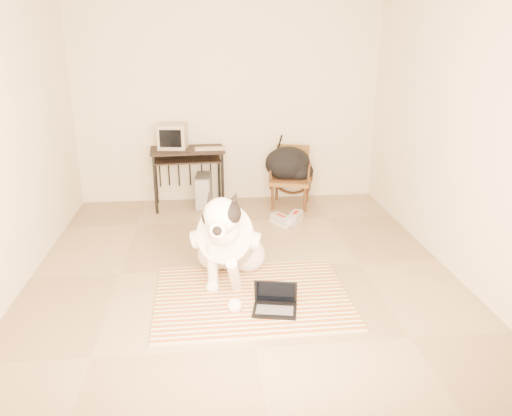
{
  "coord_description": "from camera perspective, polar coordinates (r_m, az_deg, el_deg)",
  "views": [
    {
      "loc": [
        -0.32,
        -4.41,
        2.16
      ],
      "look_at": [
        0.11,
        -0.27,
        0.72
      ],
      "focal_mm": 35.0,
      "sensor_mm": 36.0,
      "label": 1
    }
  ],
  "objects": [
    {
      "name": "floor",
      "position": [
        4.92,
        -1.61,
        -6.91
      ],
      "size": [
        4.5,
        4.5,
        0.0
      ],
      "primitive_type": "plane",
      "color": "#957D5B",
      "rests_on": "ground"
    },
    {
      "name": "wall_back",
      "position": [
        6.72,
        -3.21,
        12.17
      ],
      "size": [
        4.5,
        0.0,
        4.5
      ],
      "primitive_type": "plane",
      "rotation": [
        1.57,
        0.0,
        0.0
      ],
      "color": "beige",
      "rests_on": "floor"
    },
    {
      "name": "wall_front",
      "position": [
        2.33,
        2.3,
        -1.19
      ],
      "size": [
        4.5,
        0.0,
        4.5
      ],
      "primitive_type": "plane",
      "rotation": [
        -1.57,
        0.0,
        0.0
      ],
      "color": "beige",
      "rests_on": "floor"
    },
    {
      "name": "wall_left",
      "position": [
        4.79,
        -26.61,
        7.4
      ],
      "size": [
        0.0,
        4.5,
        4.5
      ],
      "primitive_type": "plane",
      "rotation": [
        1.57,
        0.0,
        1.57
      ],
      "color": "beige",
      "rests_on": "floor"
    },
    {
      "name": "wall_right",
      "position": [
        5.05,
        21.79,
        8.56
      ],
      "size": [
        0.0,
        4.5,
        4.5
      ],
      "primitive_type": "plane",
      "rotation": [
        1.57,
        0.0,
        -1.57
      ],
      "color": "beige",
      "rests_on": "floor"
    },
    {
      "name": "rug",
      "position": [
        4.4,
        -0.45,
        -10.1
      ],
      "size": [
        1.68,
        1.29,
        0.02
      ],
      "color": "#C64D1C",
      "rests_on": "floor"
    },
    {
      "name": "dog",
      "position": [
        4.56,
        -3.21,
        -3.78
      ],
      "size": [
        0.66,
        1.37,
        0.98
      ],
      "color": "white",
      "rests_on": "rug"
    },
    {
      "name": "laptop",
      "position": [
        4.17,
        2.19,
        -10.77
      ],
      "size": [
        0.4,
        0.32,
        0.25
      ],
      "color": "black",
      "rests_on": "rug"
    },
    {
      "name": "computer_desk",
      "position": [
        6.53,
        -7.83,
        5.76
      ],
      "size": [
        0.97,
        0.58,
        0.78
      ],
      "color": "black",
      "rests_on": "floor"
    },
    {
      "name": "crt_monitor",
      "position": [
        6.56,
        -9.51,
        8.1
      ],
      "size": [
        0.39,
        0.37,
        0.31
      ],
      "color": "tan",
      "rests_on": "computer_desk"
    },
    {
      "name": "desk_keyboard",
      "position": [
        6.44,
        -5.32,
        6.77
      ],
      "size": [
        0.38,
        0.14,
        0.02
      ],
      "primitive_type": "cube",
      "rotation": [
        0.0,
        0.0,
        0.01
      ],
      "color": "tan",
      "rests_on": "computer_desk"
    },
    {
      "name": "pc_tower",
      "position": [
        6.65,
        -5.98,
        1.99
      ],
      "size": [
        0.23,
        0.47,
        0.43
      ],
      "color": "#535356",
      "rests_on": "floor"
    },
    {
      "name": "rattan_chair",
      "position": [
        6.65,
        4.02,
        3.64
      ],
      "size": [
        0.62,
        0.61,
        0.78
      ],
      "color": "brown",
      "rests_on": "floor"
    },
    {
      "name": "backpack",
      "position": [
        6.57,
        3.88,
        4.95
      ],
      "size": [
        0.63,
        0.49,
        0.44
      ],
      "color": "black",
      "rests_on": "rattan_chair"
    },
    {
      "name": "sneaker_left",
      "position": [
        6.02,
        2.95,
        -1.42
      ],
      "size": [
        0.27,
        0.33,
        0.11
      ],
      "color": "silver",
      "rests_on": "floor"
    },
    {
      "name": "sneaker_right",
      "position": [
        6.14,
        4.5,
        -1.06
      ],
      "size": [
        0.25,
        0.32,
        0.1
      ],
      "color": "silver",
      "rests_on": "floor"
    }
  ]
}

